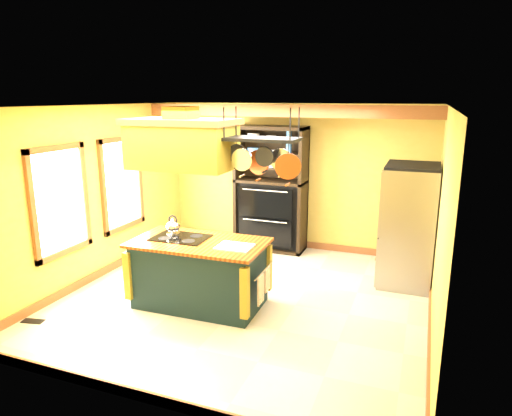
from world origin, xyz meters
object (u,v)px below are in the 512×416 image
Objects in this scene: hutch at (271,202)px; kitchen_island at (200,272)px; pot_rack at (262,149)px; refrigerator at (407,228)px; range_hood at (182,142)px.

kitchen_island is at bearing -92.66° from hutch.
kitchen_island is 1.95m from pot_rack.
hutch is (-2.48, 0.86, 0.01)m from refrigerator.
hutch is at bearing 160.90° from refrigerator.
range_hood is at bearing 178.86° from kitchen_island.
pot_rack is at bearing -1.39° from kitchen_island.
range_hood is at bearing -96.88° from hutch.
refrigerator reaches higher than kitchen_island.
pot_rack reaches higher than hutch.
pot_rack is at bearing -73.50° from hutch.
range_hood reaches higher than refrigerator.
range_hood reaches higher than hutch.
range_hood is 0.62× the size of hutch.
refrigerator is (2.80, 1.81, -1.36)m from range_hood.
range_hood is 3.01m from hutch.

